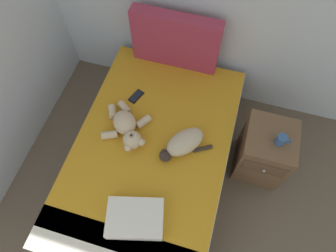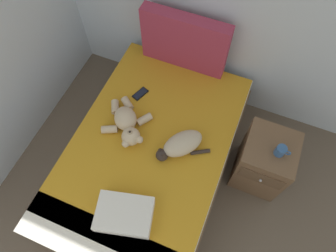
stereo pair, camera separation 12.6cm
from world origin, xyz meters
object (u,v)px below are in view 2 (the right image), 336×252
cat (181,145)px  mug (281,151)px  patterned_cushion (184,42)px  throw_pillow (125,214)px  nightstand (263,161)px  teddy_bear (127,124)px  cell_phone (140,94)px  bed (151,157)px

cat → mug: bearing=16.2°
patterned_cushion → throw_pillow: patterned_cushion is taller
cat → throw_pillow: size_ratio=1.02×
cat → nightstand: (0.69, 0.25, -0.29)m
throw_pillow → mug: 1.27m
patterned_cushion → mug: patterned_cushion is taller
teddy_bear → cell_phone: size_ratio=2.86×
teddy_bear → mug: bearing=9.6°
bed → nightstand: nightstand is taller
cat → teddy_bear: (-0.48, 0.01, -0.00)m
cell_phone → nightstand: (1.22, -0.11, -0.23)m
cell_phone → throw_pillow: 1.09m
patterned_cushion → teddy_bear: patterned_cushion is taller
nightstand → mug: size_ratio=5.12×
teddy_bear → throw_pillow: (0.30, -0.67, -0.02)m
cell_phone → mug: bearing=-6.7°
patterned_cushion → nightstand: bearing=-31.2°
bed → teddy_bear: bearing=162.9°
bed → throw_pillow: bearing=-83.0°
teddy_bear → nightstand: 1.23m
bed → throw_pillow: (0.07, -0.60, 0.32)m
patterned_cushion → nightstand: size_ratio=1.29×
throw_pillow → patterned_cushion: bearing=94.7°
cat → throw_pillow: cat is taller
throw_pillow → cell_phone: bearing=109.0°
patterned_cushion → nightstand: patterned_cushion is taller
nightstand → cat: bearing=-159.7°
cat → bed: bearing=-166.2°
throw_pillow → nightstand: size_ratio=0.65×
nightstand → mug: 0.36m
nightstand → mug: (0.05, -0.04, 0.35)m
mug → throw_pillow: bearing=-136.4°
patterned_cushion → cat: patterned_cushion is taller
patterned_cushion → teddy_bear: 0.89m
throw_pillow → nightstand: (0.87, 0.91, -0.28)m
bed → teddy_bear: teddy_bear is taller
patterned_cushion → throw_pillow: 1.54m
teddy_bear → mug: size_ratio=3.91×
bed → cat: (0.25, 0.06, 0.34)m
cat → cell_phone: 0.65m
cat → mug: size_ratio=3.40×
patterned_cushion → cell_phone: size_ratio=4.82×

